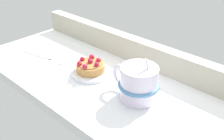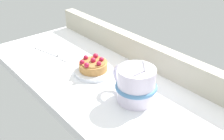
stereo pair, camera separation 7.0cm
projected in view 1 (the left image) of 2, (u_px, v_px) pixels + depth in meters
The scene contains 6 objects.
ground_plane at pixel (107, 87), 74.48cm from camera, with size 89.88×34.94×2.88cm, color white.
window_rail_back at pixel (143, 52), 81.84cm from camera, with size 88.09×3.60×7.42cm, color #B2AD99.
dessert_plate at pixel (90, 73), 77.16cm from camera, with size 11.31×11.31×1.18cm.
raspberry_tart at pixel (89, 67), 76.11cm from camera, with size 8.25×8.25×3.90cm.
coffee_mug at pixel (138, 83), 65.22cm from camera, with size 13.69×10.35×11.96cm.
dessert_fork at pixel (44, 57), 86.71cm from camera, with size 16.90×5.49×0.60cm.
Camera 1 is at (43.52, -44.54, 39.71)cm, focal length 42.79 mm.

